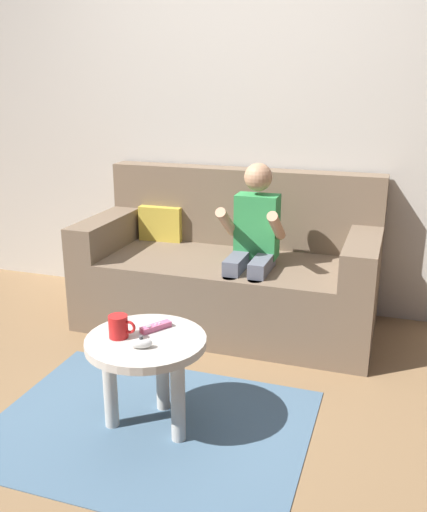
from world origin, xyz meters
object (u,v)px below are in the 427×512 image
couch (229,272)px  game_remote_pink_near_edge (156,327)px  person_seated_on_couch (253,243)px  coffee_mug (119,327)px  coffee_table (147,356)px  nunchuk_white (141,343)px

couch → game_remote_pink_near_edge: (0.01, -1.11, 0.12)m
person_seated_on_couch → game_remote_pink_near_edge: person_seated_on_couch is taller
person_seated_on_couch → coffee_mug: person_seated_on_couch is taller
coffee_mug → couch: bearing=85.3°
person_seated_on_couch → coffee_table: 1.04m
person_seated_on_couch → couch: bearing=135.4°
couch → coffee_table: couch is taller
nunchuk_white → coffee_mug: size_ratio=0.84×
couch → coffee_mug: (-0.10, -1.22, 0.15)m
coffee_table → nunchuk_white: (0.02, -0.09, 0.11)m
person_seated_on_couch → game_remote_pink_near_edge: 0.95m
coffee_table → couch: bearing=90.3°
game_remote_pink_near_edge → coffee_table: bearing=-95.3°
person_seated_on_couch → nunchuk_white: bearing=-98.4°
nunchuk_white → game_remote_pink_near_edge: bearing=94.6°
couch → nunchuk_white: bearing=-88.8°
couch → coffee_table: bearing=-89.7°
nunchuk_white → coffee_mug: (-0.13, 0.06, 0.03)m
person_seated_on_couch → game_remote_pink_near_edge: (-0.18, -0.92, -0.14)m
couch → coffee_mug: 1.24m
couch → person_seated_on_couch: 0.37m
coffee_table → game_remote_pink_near_edge: bearing=84.7°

